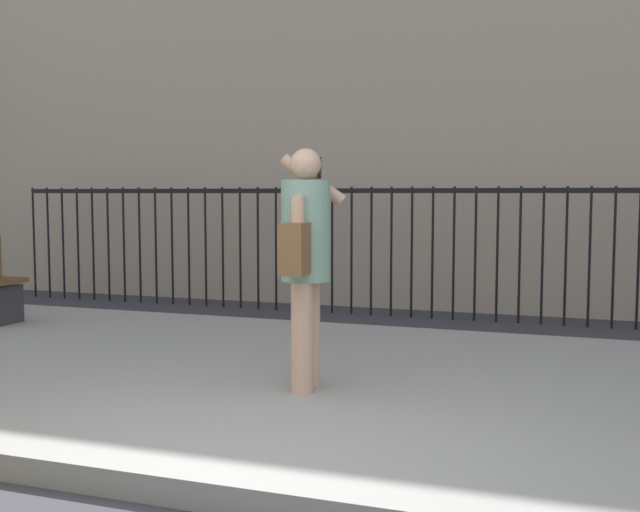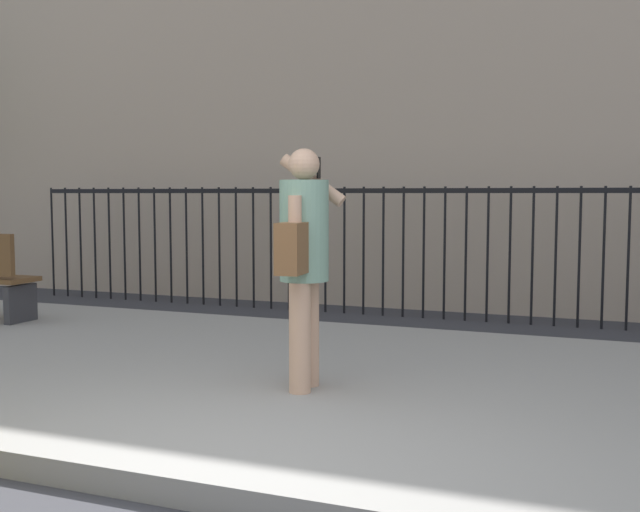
# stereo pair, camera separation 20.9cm
# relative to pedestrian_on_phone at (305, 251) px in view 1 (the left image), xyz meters

# --- Properties ---
(sidewalk) EXTENTS (28.00, 4.40, 0.15)m
(sidewalk) POSITION_rel_pedestrian_on_phone_xyz_m (0.23, 0.46, -1.05)
(sidewalk) COLOR gray
(sidewalk) RESTS_ON ground
(iron_fence) EXTENTS (12.03, 0.04, 1.60)m
(iron_fence) POSITION_rel_pedestrian_on_phone_xyz_m (0.23, 4.16, -0.10)
(iron_fence) COLOR black
(iron_fence) RESTS_ON ground
(pedestrian_on_phone) EXTENTS (0.49, 0.67, 1.67)m
(pedestrian_on_phone) POSITION_rel_pedestrian_on_phone_xyz_m (0.00, 0.00, 0.00)
(pedestrian_on_phone) COLOR tan
(pedestrian_on_phone) RESTS_ON sidewalk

